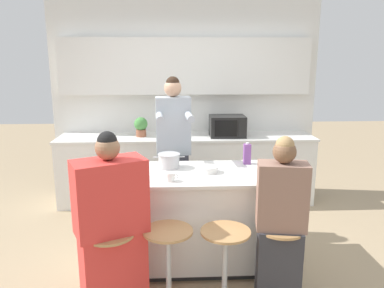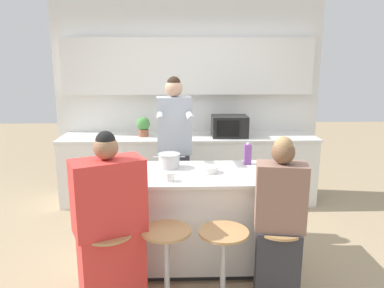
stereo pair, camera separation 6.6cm
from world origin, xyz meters
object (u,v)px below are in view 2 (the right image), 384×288
at_px(microwave, 230,126).
at_px(kitchen_island, 192,217).
at_px(bar_stool_leftmost, 110,265).
at_px(person_seated_near, 279,230).
at_px(banana_bunch, 134,169).
at_px(potted_plant, 143,126).
at_px(person_cooking, 175,158).
at_px(cooking_pot, 169,161).
at_px(fruit_bowl, 209,169).
at_px(bar_stool_center_left, 167,263).
at_px(person_wrapped_blanket, 110,228).
at_px(juice_carton, 248,154).
at_px(bar_stool_center_right, 223,264).
at_px(coffee_cup_near, 169,177).
at_px(bar_stool_rightmost, 278,260).

bearing_deg(microwave, kitchen_island, -109.13).
relative_size(bar_stool_leftmost, microwave, 1.38).
xyz_separation_m(person_seated_near, banana_bunch, (-1.20, 0.70, 0.30)).
bearing_deg(potted_plant, microwave, -2.18).
distance_m(kitchen_island, person_cooking, 0.77).
bearing_deg(cooking_pot, fruit_bowl, -24.13).
height_order(bar_stool_leftmost, bar_stool_center_left, same).
height_order(person_cooking, banana_bunch, person_cooking).
bearing_deg(cooking_pot, banana_bunch, -162.53).
xyz_separation_m(person_wrapped_blanket, potted_plant, (0.05, 2.25, 0.39)).
distance_m(fruit_bowl, juice_carton, 0.49).
bearing_deg(bar_stool_leftmost, bar_stool_center_right, -0.64).
xyz_separation_m(cooking_pot, fruit_bowl, (0.37, -0.16, -0.04)).
bearing_deg(kitchen_island, person_cooking, 105.38).
distance_m(kitchen_island, person_seated_near, 0.93).
relative_size(bar_stool_center_right, banana_bunch, 4.11).
bearing_deg(coffee_cup_near, person_cooking, 87.99).
height_order(juice_carton, potted_plant, potted_plant).
bearing_deg(banana_bunch, fruit_bowl, -5.16).
distance_m(person_seated_near, cooking_pot, 1.23).
relative_size(person_seated_near, microwave, 2.96).
bearing_deg(kitchen_island, microwave, 70.87).
height_order(bar_stool_center_right, coffee_cup_near, coffee_cup_near).
xyz_separation_m(cooking_pot, coffee_cup_near, (0.01, -0.40, -0.03)).
relative_size(bar_stool_leftmost, bar_stool_rightmost, 1.00).
relative_size(bar_stool_leftmost, person_wrapped_blanket, 0.45).
xyz_separation_m(fruit_bowl, coffee_cup_near, (-0.35, -0.24, 0.01)).
distance_m(kitchen_island, coffee_cup_near, 0.58).
xyz_separation_m(bar_stool_leftmost, microwave, (1.21, 2.22, 0.69)).
relative_size(person_seated_near, coffee_cup_near, 12.14).
height_order(juice_carton, microwave, microwave).
bearing_deg(fruit_bowl, bar_stool_center_right, -83.88).
bearing_deg(person_seated_near, microwave, 101.89).
bearing_deg(coffee_cup_near, person_wrapped_blanket, -138.56).
relative_size(person_cooking, fruit_bowl, 10.04).
bearing_deg(potted_plant, person_seated_near, -60.81).
height_order(cooking_pot, coffee_cup_near, cooking_pot).
relative_size(person_cooking, potted_plant, 6.76).
height_order(bar_stool_rightmost, person_wrapped_blanket, person_wrapped_blanket).
bearing_deg(bar_stool_leftmost, bar_stool_center_left, 2.99).
bearing_deg(potted_plant, bar_stool_center_left, -80.36).
height_order(bar_stool_center_left, bar_stool_rightmost, same).
xyz_separation_m(juice_carton, microwave, (-0.01, 1.31, 0.04)).
bearing_deg(fruit_bowl, bar_stool_rightmost, -50.33).
relative_size(bar_stool_leftmost, coffee_cup_near, 5.67).
bearing_deg(potted_plant, bar_stool_center_right, -70.12).
bearing_deg(juice_carton, cooking_pot, -172.62).
relative_size(cooking_pot, coffee_cup_near, 2.66).
bearing_deg(juice_carton, person_wrapped_blanket, -143.32).
bearing_deg(microwave, person_wrapped_blanket, -118.40).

